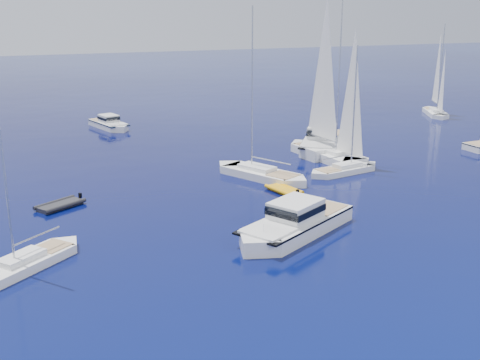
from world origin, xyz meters
name	(u,v)px	position (x,y,z in m)	size (l,w,h in m)	color
ground	(434,319)	(0.00, 0.00, 0.00)	(400.00, 400.00, 0.00)	navy
motor_cruiser_centre	(293,234)	(-1.27, 14.19, 0.00)	(3.81, 12.44, 3.27)	silver
motor_cruiser_distant	(321,149)	(14.45, 37.38, 0.00)	(4.21, 13.75, 3.61)	silver
motor_cruiser_horizon	(110,128)	(-6.42, 59.94, 0.00)	(2.77, 9.06, 2.38)	white
sailboat_mid_r	(260,178)	(2.77, 29.08, 0.00)	(3.01, 11.60, 17.04)	white
sailboat_mid_l	(27,267)	(-20.02, 15.56, 0.00)	(2.44, 9.40, 13.82)	white
sailboat_centre	(344,173)	(11.41, 27.42, 0.00)	(2.34, 8.99, 13.21)	silver
sailboat_sails_r	(328,158)	(12.92, 33.31, 0.00)	(3.57, 13.74, 20.20)	white
sailboat_sails_far	(435,115)	(42.66, 51.11, 0.00)	(2.55, 9.81, 14.42)	white
tender_yellow	(284,192)	(2.75, 23.82, 0.00)	(2.09, 3.85, 0.95)	#F0A50E
tender_grey_far	(60,207)	(-16.67, 27.18, 0.00)	(2.28, 4.26, 0.95)	black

